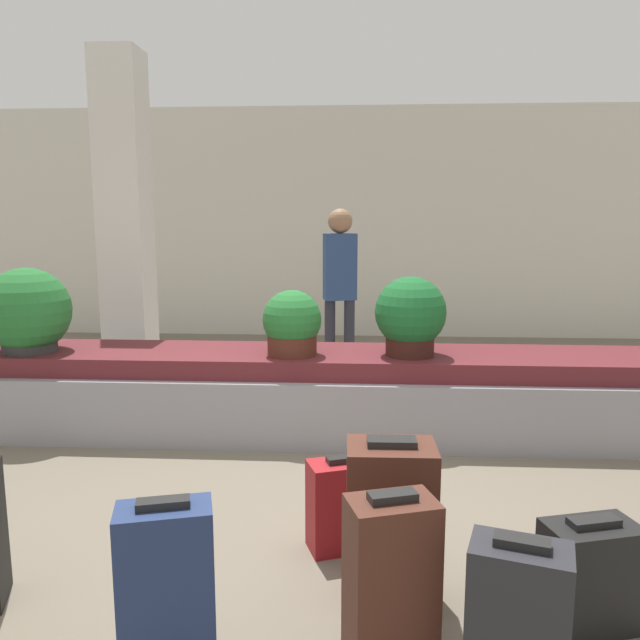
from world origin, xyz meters
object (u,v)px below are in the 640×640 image
pillar (126,226)px  potted_plant_2 (27,313)px  suitcase_1 (348,504)px  potted_plant_1 (292,324)px  traveler_0 (340,278)px  suitcase_3 (590,576)px  potted_plant_0 (410,316)px  suitcase_0 (517,631)px  suitcase_6 (390,524)px  suitcase_2 (391,590)px  suitcase_7 (167,592)px

pillar → potted_plant_2: pillar is taller
pillar → suitcase_1: bearing=-52.9°
potted_plant_1 → traveler_0: 1.76m
suitcase_3 → traveler_0: (-1.14, 3.92, 0.84)m
potted_plant_0 → potted_plant_2: (-2.94, -0.04, 0.01)m
pillar → potted_plant_0: pillar is taller
suitcase_0 → potted_plant_0: 2.80m
potted_plant_0 → potted_plant_1: 0.89m
pillar → suitcase_3: (3.16, -3.44, -1.37)m
suitcase_3 → potted_plant_1: bearing=107.9°
potted_plant_0 → potted_plant_1: size_ratio=1.21×
suitcase_6 → traveler_0: traveler_0 is taller
suitcase_3 → potted_plant_0: (-0.56, 2.24, 0.72)m
suitcase_2 → pillar: bearing=104.3°
suitcase_2 → suitcase_3: size_ratio=1.51×
suitcase_6 → suitcase_2: bearing=-93.8°
suitcase_1 → suitcase_2: 0.94m
suitcase_2 → traveler_0: traveler_0 is taller
suitcase_1 → suitcase_7: size_ratio=0.71×
suitcase_0 → suitcase_7: (-1.22, 0.11, 0.02)m
suitcase_1 → traveler_0: traveler_0 is taller
suitcase_1 → suitcase_2: size_ratio=0.68×
suitcase_1 → traveler_0: (-0.14, 3.34, 0.84)m
suitcase_1 → potted_plant_1: bearing=85.7°
suitcase_7 → suitcase_3: bearing=-2.3°
potted_plant_0 → pillar: bearing=155.2°
pillar → potted_plant_1: size_ratio=6.46×
suitcase_2 → potted_plant_2: bearing=119.1°
suitcase_6 → potted_plant_2: bearing=141.3°
suitcase_6 → potted_plant_1: potted_plant_1 is taller
traveler_0 → potted_plant_1: bearing=65.1°
suitcase_3 → potted_plant_2: size_ratio=0.72×
suitcase_0 → suitcase_2: size_ratio=0.89×
suitcase_1 → suitcase_2: suitcase_2 is taller
traveler_0 → potted_plant_2: bearing=21.5°
suitcase_1 → pillar: bearing=107.2°
pillar → suitcase_6: size_ratio=4.27×
potted_plant_0 → potted_plant_2: potted_plant_2 is taller
suitcase_6 → potted_plant_2: 3.45m
suitcase_0 → potted_plant_0: bearing=110.1°
potted_plant_1 → potted_plant_2: (-2.05, -0.01, 0.07)m
pillar → suitcase_0: pillar is taller
suitcase_0 → potted_plant_0: (-0.14, 2.73, 0.64)m
potted_plant_0 → suitcase_1: bearing=-104.7°
suitcase_3 → potted_plant_0: size_ratio=0.80×
suitcase_1 → suitcase_6: (0.19, -0.45, 0.13)m
suitcase_7 → traveler_0: (0.50, 4.30, 0.74)m
pillar → potted_plant_0: bearing=-24.8°
suitcase_6 → potted_plant_1: (-0.64, 2.08, 0.52)m
suitcase_1 → potted_plant_1: 1.81m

